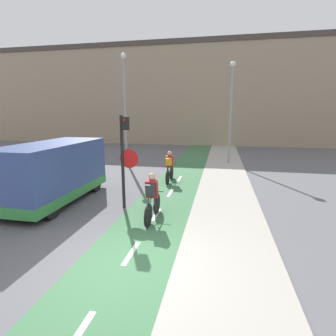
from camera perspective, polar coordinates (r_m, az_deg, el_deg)
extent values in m
plane|color=#5B5B60|center=(6.32, -9.58, -20.14)|extent=(120.00, 120.00, 0.00)
cube|color=#3D7047|center=(6.31, -9.58, -20.07)|extent=(2.19, 60.00, 0.02)
cube|color=white|center=(6.71, -7.99, -17.83)|extent=(0.12, 1.10, 0.00)
cube|color=white|center=(8.87, -2.58, -10.08)|extent=(0.12, 1.10, 0.00)
cube|color=white|center=(11.17, 0.52, -5.40)|extent=(0.12, 1.10, 0.00)
cube|color=white|center=(13.54, 2.52, -2.32)|extent=(0.12, 1.10, 0.00)
cube|color=#A8A399|center=(5.98, 13.19, -22.03)|extent=(2.40, 60.00, 0.05)
cube|color=gray|center=(30.24, 7.84, 14.99)|extent=(60.00, 5.00, 10.12)
cube|color=#473D38|center=(31.00, 8.15, 24.83)|extent=(60.00, 5.20, 0.50)
cylinder|color=black|center=(9.24, -9.83, 1.08)|extent=(0.11, 0.11, 3.27)
cube|color=black|center=(9.04, -9.21, 9.57)|extent=(0.20, 0.20, 0.44)
sphere|color=red|center=(8.93, -9.48, 10.24)|extent=(0.09, 0.09, 0.09)
cone|color=red|center=(9.13, -8.51, 2.03)|extent=(0.67, 0.01, 0.67)
cone|color=silver|center=(9.13, -8.49, 2.04)|extent=(0.60, 0.02, 0.60)
cylinder|color=gray|center=(18.01, -9.29, 11.90)|extent=(0.14, 0.14, 6.81)
sphere|color=silver|center=(18.36, -9.68, 22.92)|extent=(0.36, 0.36, 0.36)
cylinder|color=gray|center=(17.88, 13.45, 10.85)|extent=(0.14, 0.14, 6.25)
sphere|color=silver|center=(18.13, 13.97, 21.11)|extent=(0.36, 0.36, 0.36)
cylinder|color=black|center=(7.92, -4.33, -10.29)|extent=(0.07, 0.70, 0.70)
cylinder|color=black|center=(8.88, -2.46, -7.78)|extent=(0.07, 0.70, 0.70)
cylinder|color=slate|center=(8.52, -3.01, -7.35)|extent=(0.04, 0.68, 0.43)
cylinder|color=slate|center=(8.07, -3.88, -8.35)|extent=(0.04, 0.35, 0.46)
cylinder|color=slate|center=(8.30, -3.30, -6.28)|extent=(0.04, 0.98, 0.07)
cylinder|color=slate|center=(8.11, -3.94, -9.83)|extent=(0.04, 0.41, 0.05)
cylinder|color=black|center=(8.75, -2.49, -5.11)|extent=(0.46, 0.03, 0.03)
cube|color=maroon|center=(8.11, -3.54, -4.54)|extent=(0.36, 0.31, 0.59)
sphere|color=tan|center=(8.05, -3.50, -1.87)|extent=(0.22, 0.22, 0.22)
cylinder|color=#232328|center=(8.24, -4.24, -7.55)|extent=(0.04, 0.07, 0.44)
cylinder|color=#232328|center=(8.19, -2.88, -7.65)|extent=(0.04, 0.07, 0.44)
cube|color=#28282D|center=(7.94, -3.87, -4.76)|extent=(0.28, 0.23, 0.39)
cylinder|color=black|center=(12.43, -0.09, -2.05)|extent=(0.07, 0.69, 0.69)
cylinder|color=black|center=(13.41, 0.78, -1.03)|extent=(0.07, 0.69, 0.69)
cylinder|color=black|center=(13.07, 0.53, -0.55)|extent=(0.04, 0.65, 0.43)
cylinder|color=black|center=(12.61, 0.12, -0.92)|extent=(0.04, 0.34, 0.45)
cylinder|color=black|center=(12.87, 0.40, 0.25)|extent=(0.04, 0.94, 0.07)
cylinder|color=black|center=(12.62, 0.09, -1.88)|extent=(0.04, 0.39, 0.05)
cylinder|color=black|center=(13.32, 0.79, 0.78)|extent=(0.46, 0.03, 0.03)
cube|color=maroon|center=(12.71, 0.30, 1.46)|extent=(0.36, 0.31, 0.59)
sphere|color=tan|center=(12.69, 0.34, 3.18)|extent=(0.22, 0.22, 0.22)
cylinder|color=#232328|center=(12.78, -0.17, -0.52)|extent=(0.04, 0.07, 0.44)
cylinder|color=#232328|center=(12.74, 0.71, -0.56)|extent=(0.04, 0.07, 0.44)
cube|color=orange|center=(12.53, 0.15, 1.41)|extent=(0.28, 0.23, 0.39)
cube|color=#334784|center=(10.70, -23.59, -0.37)|extent=(1.91, 4.72, 2.01)
cube|color=#33843D|center=(10.89, -23.23, -4.63)|extent=(1.92, 4.73, 0.36)
cube|color=black|center=(12.59, -17.68, 3.39)|extent=(1.72, 0.04, 0.70)
cylinder|color=black|center=(12.60, -22.52, -2.77)|extent=(0.18, 0.70, 0.70)
cylinder|color=black|center=(11.74, -15.51, -3.31)|extent=(0.18, 0.70, 0.70)
cylinder|color=black|center=(10.31, -32.01, -6.82)|extent=(0.18, 0.70, 0.70)
cylinder|color=black|center=(9.24, -24.14, -8.05)|extent=(0.18, 0.70, 0.70)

